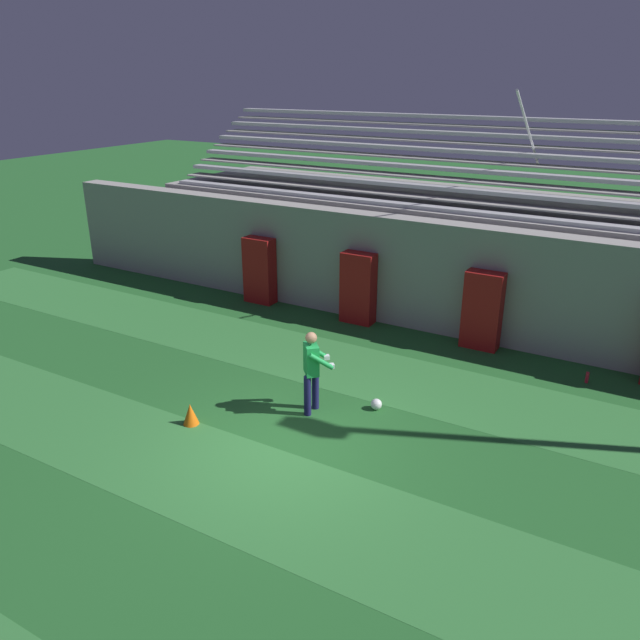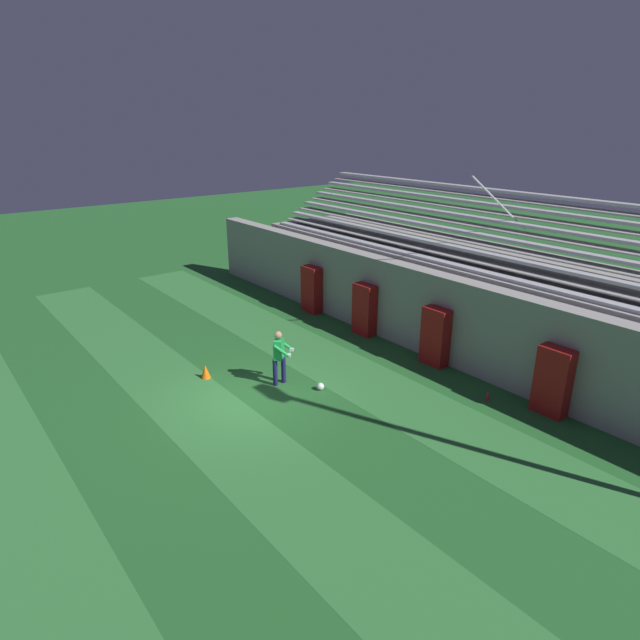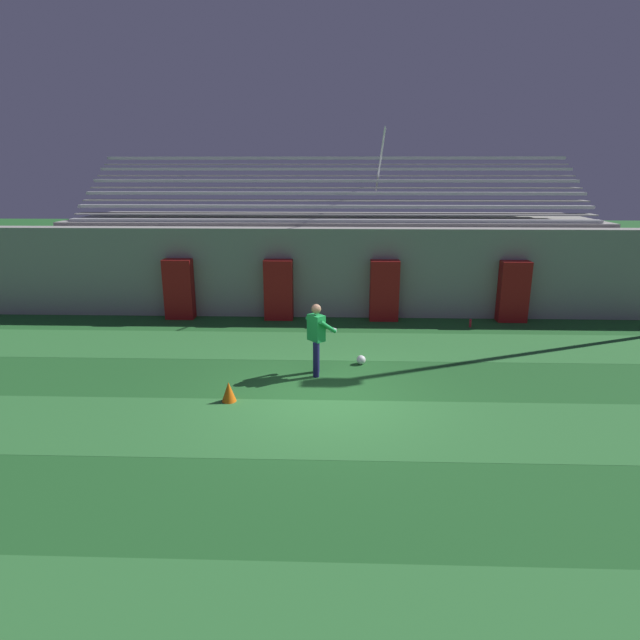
% 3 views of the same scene
% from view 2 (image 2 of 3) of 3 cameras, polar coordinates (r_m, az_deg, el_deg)
% --- Properties ---
extents(ground_plane, '(80.00, 80.00, 0.00)m').
position_cam_2_polar(ground_plane, '(15.24, -7.74, -8.50)').
color(ground_plane, '#236028').
extents(turf_stripe_near, '(28.00, 2.34, 0.01)m').
position_cam_2_polar(turf_stripe_near, '(13.74, -30.46, -15.02)').
color(turf_stripe_near, '#337A38').
rests_on(turf_stripe_near, ground).
extents(turf_stripe_mid, '(28.00, 2.34, 0.01)m').
position_cam_2_polar(turf_stripe_mid, '(14.72, -12.19, -9.93)').
color(turf_stripe_mid, '#337A38').
rests_on(turf_stripe_mid, ground).
extents(turf_stripe_far, '(28.00, 2.34, 0.01)m').
position_cam_2_polar(turf_stripe_far, '(16.98, 2.06, -5.11)').
color(turf_stripe_far, '#337A38').
rests_on(turf_stripe_far, ground).
extents(back_wall, '(24.00, 0.60, 2.80)m').
position_cam_2_polar(back_wall, '(18.50, 9.51, 1.48)').
color(back_wall, '#999691').
rests_on(back_wall, ground).
extents(padding_pillar_gate_left, '(0.88, 0.44, 1.88)m').
position_cam_2_polar(padding_pillar_gate_left, '(19.35, 4.76, 1.12)').
color(padding_pillar_gate_left, maroon).
rests_on(padding_pillar_gate_left, ground).
extents(padding_pillar_gate_right, '(0.88, 0.44, 1.88)m').
position_cam_2_polar(padding_pillar_gate_right, '(17.27, 12.19, -1.73)').
color(padding_pillar_gate_right, maroon).
rests_on(padding_pillar_gate_right, ground).
extents(padding_pillar_far_left, '(0.88, 0.44, 1.88)m').
position_cam_2_polar(padding_pillar_far_left, '(21.61, -0.91, 3.28)').
color(padding_pillar_far_left, maroon).
rests_on(padding_pillar_far_left, ground).
extents(padding_pillar_far_right, '(0.88, 0.44, 1.88)m').
position_cam_2_polar(padding_pillar_far_right, '(15.34, 23.58, -6.01)').
color(padding_pillar_far_right, maroon).
rests_on(padding_pillar_far_right, ground).
extents(bleacher_stand, '(18.00, 4.75, 5.83)m').
position_cam_2_polar(bleacher_stand, '(20.46, 14.64, 3.28)').
color(bleacher_stand, '#999691').
rests_on(bleacher_stand, ground).
extents(goalkeeper, '(0.74, 0.74, 1.67)m').
position_cam_2_polar(goalkeeper, '(15.63, -4.34, -3.67)').
color(goalkeeper, '#19194C').
rests_on(goalkeeper, ground).
extents(soccer_ball, '(0.22, 0.22, 0.22)m').
position_cam_2_polar(soccer_ball, '(15.61, 0.04, -7.10)').
color(soccer_ball, white).
rests_on(soccer_ball, ground).
extents(traffic_cone, '(0.30, 0.30, 0.42)m').
position_cam_2_polar(traffic_cone, '(16.62, -12.12, -5.39)').
color(traffic_cone, orange).
rests_on(traffic_cone, ground).
extents(water_bottle, '(0.07, 0.07, 0.24)m').
position_cam_2_polar(water_bottle, '(15.77, 17.47, -7.79)').
color(water_bottle, red).
rests_on(water_bottle, ground).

